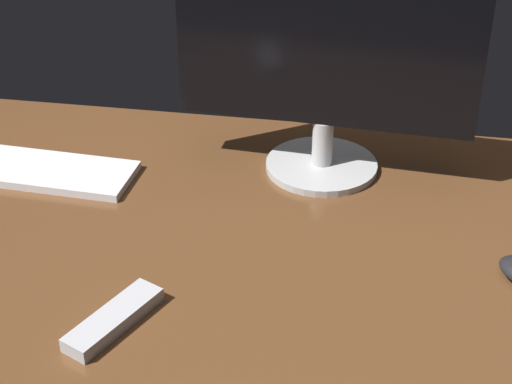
{
  "coord_description": "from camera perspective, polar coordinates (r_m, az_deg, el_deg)",
  "views": [
    {
      "loc": [
        27.36,
        -112.15,
        80.47
      ],
      "look_at": [
        7.38,
        3.16,
        8.0
      ],
      "focal_mm": 57.38,
      "sensor_mm": 36.0,
      "label": 1
    }
  ],
  "objects": [
    {
      "name": "monitor",
      "position": [
        1.47,
        4.94,
        8.99
      ],
      "size": [
        54.37,
        21.24,
        39.35
      ],
      "rotation": [
        0.0,
        0.0,
        -0.07
      ],
      "color": "#BDBDBD",
      "rests_on": "desk"
    },
    {
      "name": "desk",
      "position": [
        1.4,
        -3.2,
        -2.83
      ],
      "size": [
        140.0,
        84.0,
        2.0
      ],
      "primitive_type": "cube",
      "color": "brown",
      "rests_on": "ground"
    },
    {
      "name": "keyboard",
      "position": [
        1.61,
        -15.99,
        1.6
      ],
      "size": [
        43.74,
        15.26,
        1.52
      ],
      "primitive_type": "cube",
      "rotation": [
        0.0,
        0.0,
        -0.05
      ],
      "color": "white",
      "rests_on": "desk"
    },
    {
      "name": "tv_remote",
      "position": [
        1.21,
        -9.88,
        -8.73
      ],
      "size": [
        11.23,
        17.19,
        2.24
      ],
      "primitive_type": "cube",
      "rotation": [
        0.0,
        0.0,
        1.14
      ],
      "color": "#B7B7BC",
      "rests_on": "desk"
    }
  ]
}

